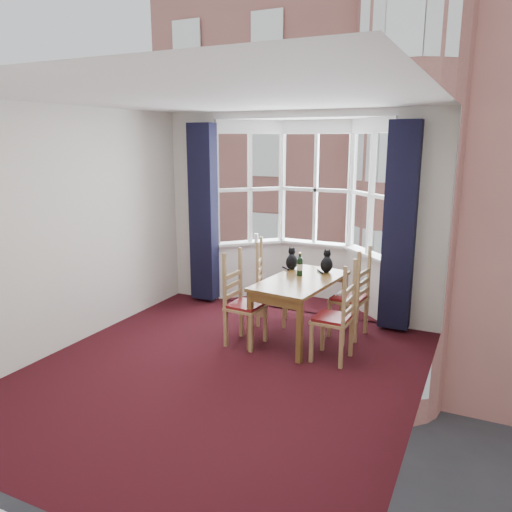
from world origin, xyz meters
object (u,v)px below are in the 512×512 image
Objects in this scene: chair_left_near at (239,305)px; wine_bottle at (300,266)px; cat_right at (327,263)px; candle_tall at (256,238)px; chair_left_far at (266,289)px; cat_left at (292,261)px; chair_right_far at (356,300)px; dining_table at (301,287)px; chair_right_near at (340,321)px.

wine_bottle is at bearing 48.19° from chair_left_near.
candle_tall is (-1.40, 0.85, 0.06)m from cat_right.
cat_left is at bearing 16.52° from chair_left_far.
chair_right_far is at bearing -28.09° from candle_tall.
wine_bottle is at bearing -51.86° from cat_left.
chair_left_near is 6.88× the size of candle_tall.
cat_right reaches higher than dining_table.
chair_left_far is 0.53m from cat_left.
dining_table is at bearing 145.51° from chair_right_near.
chair_right_far is 2.12m from candle_tall.
cat_right is at bearing -31.31° from candle_tall.
chair_left_near and chair_right_far have the same top height.
dining_table is 1.58× the size of chair_left_near.
candle_tall reaches higher than chair_right_far.
cat_left reaches higher than candle_tall.
wine_bottle is at bearing 140.17° from chair_right_near.
chair_left_far is 1.45m from chair_right_near.
cat_right is at bearing 50.87° from wine_bottle.
cat_right is (0.18, 0.46, 0.21)m from dining_table.
cat_right is 2.23× the size of candle_tall.
chair_right_near is 2.59m from candle_tall.
dining_table is at bearing -27.84° from chair_left_far.
chair_right_far is 3.14× the size of cat_left.
cat_left is at bearing 123.95° from dining_table.
wine_bottle is at bearing -17.44° from chair_left_far.
chair_left_near is at bearing -179.17° from chair_right_near.
chair_right_near is (1.24, -0.75, 0.00)m from chair_left_far.
chair_left_far is at bearing 162.56° from wine_bottle.
wine_bottle is at bearing -45.26° from candle_tall.
chair_right_near is 3.14× the size of wine_bottle.
cat_left reaches higher than chair_right_near.
chair_right_far is 6.88× the size of candle_tall.
chair_left_near is 3.14× the size of wine_bottle.
chair_left_near is at bearing -147.00° from chair_right_far.
chair_left_near is 1.92m from candle_tall.
chair_right_far is at bearing 29.45° from dining_table.
chair_left_near and chair_right_near have the same top height.
wine_bottle is (-0.70, 0.59, 0.42)m from chair_right_near.
wine_bottle is at bearing -164.63° from chair_right_far.
wine_bottle reaches higher than candle_tall.
chair_left_near is 3.14× the size of cat_left.
chair_right_far reaches higher than dining_table.
chair_left_far reaches higher than dining_table.
cat_left is at bearing -174.77° from cat_right.
chair_left_near is 1.00× the size of chair_left_far.
wine_bottle is 1.63m from candle_tall.
wine_bottle is at bearing -129.13° from cat_right.
chair_left_far and chair_right_far have the same top height.
wine_bottle is (-0.07, 0.15, 0.22)m from dining_table.
chair_left_far is 6.88× the size of candle_tall.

